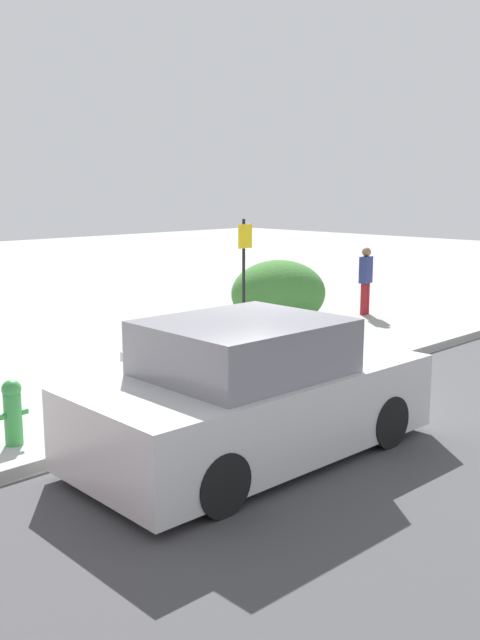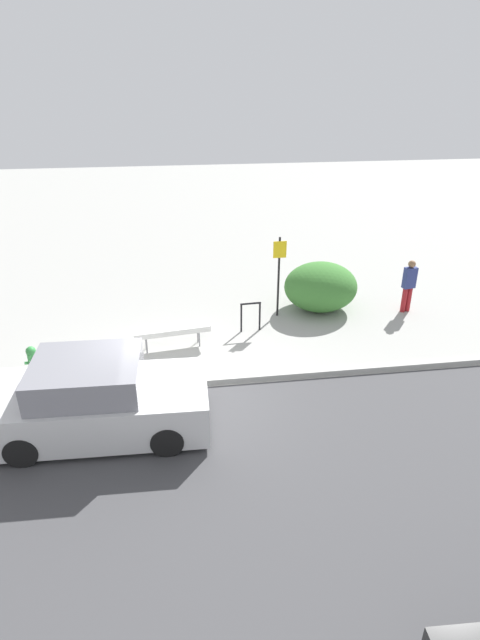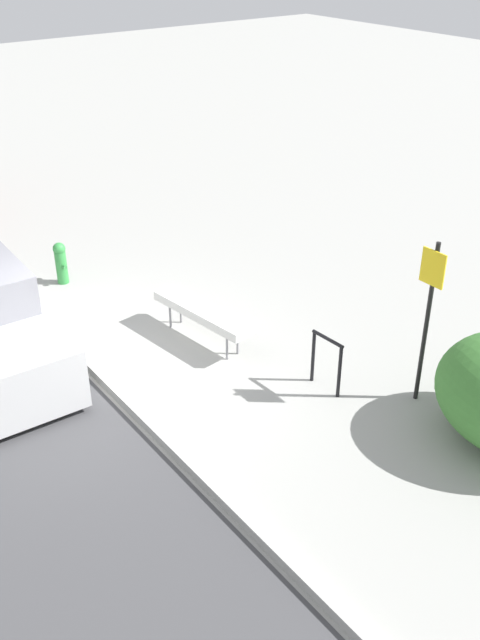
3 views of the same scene
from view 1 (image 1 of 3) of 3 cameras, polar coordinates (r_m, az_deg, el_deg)
name	(u,v)px [view 1 (image 1 of 3)]	position (r m, az deg, el deg)	size (l,w,h in m)	color
ground_plane	(263,401)	(9.89, 1.82, -6.46)	(60.00, 60.00, 0.00)	#9E9E99
curb	(263,396)	(9.87, 1.82, -6.10)	(60.00, 0.20, 0.13)	#A8A8A3
bench	(174,348)	(10.91, -5.27, -2.21)	(1.91, 0.64, 0.57)	gray
bike_rack	(241,323)	(12.74, 0.09, -0.25)	(0.55, 0.08, 0.83)	black
sign_post	(244,266)	(13.82, 0.33, 4.30)	(0.36, 0.08, 2.30)	black
fire_hydrant	(13,410)	(8.55, -17.73, -6.89)	(0.36, 0.22, 0.77)	#338C3F
shrub_hedge	(278,293)	(15.04, 3.10, 2.16)	(2.10, 1.88, 1.39)	#3D7A33
pedestrian	(366,279)	(16.60, 10.02, 3.27)	(0.38, 0.26, 1.55)	maroon
parked_car_near	(252,395)	(7.74, 1.00, -6.05)	(4.10, 1.97, 1.53)	black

